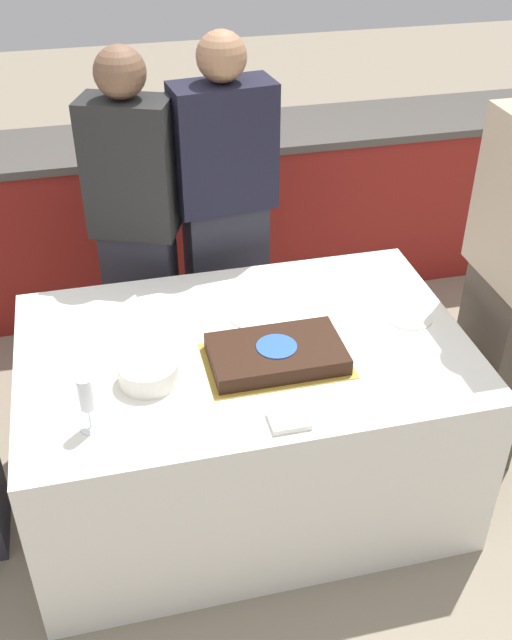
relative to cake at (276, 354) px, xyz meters
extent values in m
plane|color=gray|center=(-0.09, 0.12, -0.77)|extent=(14.00, 14.00, 0.00)
cube|color=maroon|center=(-0.09, 1.73, -0.33)|extent=(4.40, 0.55, 0.88)
cube|color=#4C4742|center=(-0.09, 1.73, 0.13)|extent=(4.40, 0.58, 0.04)
cube|color=white|center=(-0.09, 0.12, -0.40)|extent=(1.62, 1.06, 0.73)
cube|color=gold|center=(0.00, 0.00, -0.03)|extent=(0.50, 0.32, 0.00)
cube|color=black|center=(0.00, 0.00, 0.00)|extent=(0.46, 0.28, 0.06)
cylinder|color=#2D5BB7|center=(0.00, 0.00, 0.03)|extent=(0.14, 0.14, 0.00)
cylinder|color=white|center=(-0.44, 0.00, 0.01)|extent=(0.20, 0.20, 0.08)
cylinder|color=white|center=(-0.65, -0.19, -0.03)|extent=(0.07, 0.07, 0.00)
cylinder|color=white|center=(-0.65, -0.19, 0.01)|extent=(0.01, 0.01, 0.08)
cylinder|color=white|center=(-0.65, -0.19, 0.11)|extent=(0.05, 0.05, 0.11)
cylinder|color=white|center=(-0.02, 0.29, -0.03)|extent=(0.17, 0.17, 0.00)
cylinder|color=white|center=(0.56, 0.14, -0.03)|extent=(0.17, 0.17, 0.00)
cube|color=white|center=(-0.04, -0.31, -0.02)|extent=(0.12, 0.10, 0.02)
cube|color=#282833|center=(0.00, 0.87, -0.31)|extent=(0.37, 0.20, 0.92)
cube|color=black|center=(0.00, 0.87, 0.42)|extent=(0.44, 0.25, 0.52)
sphere|color=#936B4C|center=(0.00, 0.87, 0.78)|extent=(0.20, 0.20, 0.20)
cube|color=#4C4238|center=(0.94, 0.12, -0.33)|extent=(0.16, 0.35, 0.87)
cube|color=#282833|center=(-0.39, 0.87, -0.34)|extent=(0.34, 0.26, 0.85)
cube|color=black|center=(-0.39, 0.87, 0.36)|extent=(0.41, 0.32, 0.56)
sphere|color=brown|center=(-0.39, 0.87, 0.75)|extent=(0.20, 0.20, 0.20)
camera|label=1|loc=(-0.55, -1.99, 1.58)|focal=42.00mm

